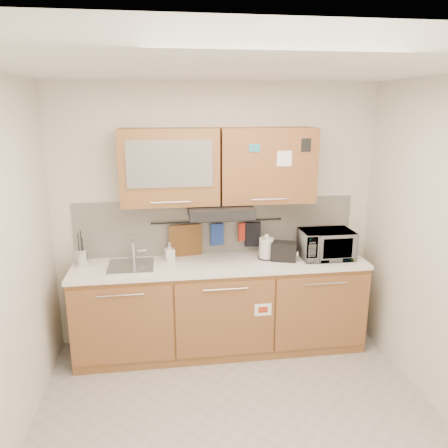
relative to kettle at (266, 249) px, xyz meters
name	(u,v)px	position (x,y,z in m)	size (l,w,h in m)	color
floor	(242,430)	(-0.46, -1.24, -1.02)	(3.20, 3.20, 0.00)	#9E9993
ceiling	(247,66)	(-0.46, -1.24, 1.58)	(3.20, 3.20, 0.00)	white
wall_back	(217,216)	(-0.46, 0.26, 0.28)	(3.20, 3.20, 0.00)	silver
base_cabinet	(221,311)	(-0.46, -0.04, -0.61)	(2.80, 0.64, 0.88)	#915B33
countertop	(221,264)	(-0.46, -0.05, -0.12)	(2.82, 0.62, 0.04)	white
backsplash	(217,226)	(-0.46, 0.25, 0.18)	(2.80, 0.02, 0.56)	silver
upper_cabinets	(218,166)	(-0.46, 0.09, 0.81)	(1.82, 0.37, 0.70)	#915B33
range_hood	(220,210)	(-0.46, 0.01, 0.40)	(0.60, 0.46, 0.10)	black
sink	(131,266)	(-1.31, -0.03, -0.09)	(0.42, 0.40, 0.26)	silver
utensil_rail	(217,221)	(-0.46, 0.21, 0.24)	(0.02, 0.02, 1.30)	black
utensil_crock	(82,257)	(-1.76, 0.04, -0.01)	(0.15, 0.15, 0.34)	silver
kettle	(266,249)	(0.00, 0.00, 0.00)	(0.18, 0.17, 0.25)	silver
toaster	(284,251)	(0.15, -0.07, -0.01)	(0.27, 0.21, 0.18)	black
microwave	(326,244)	(0.59, -0.06, 0.04)	(0.50, 0.34, 0.28)	#999999
soap_bottle	(170,252)	(-0.94, 0.06, -0.01)	(0.08, 0.09, 0.19)	#999999
cutting_board	(185,245)	(-0.78, 0.20, 0.02)	(0.33, 0.02, 0.41)	brown
oven_mitt	(217,234)	(-0.46, 0.20, 0.11)	(0.13, 0.03, 0.22)	navy
dark_pouch	(253,234)	(-0.10, 0.20, 0.10)	(0.16, 0.05, 0.25)	black
pot_holder	(245,231)	(-0.18, 0.20, 0.13)	(0.15, 0.02, 0.18)	red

